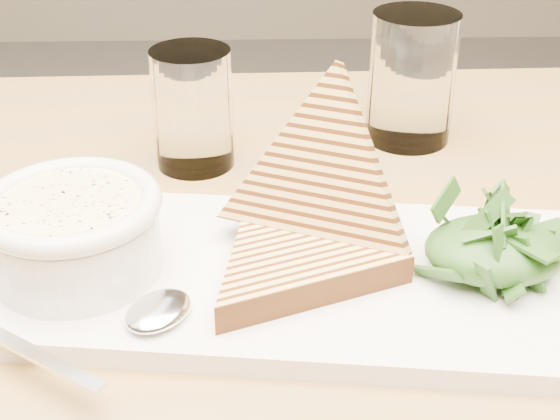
{
  "coord_description": "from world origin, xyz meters",
  "views": [
    {
      "loc": [
        0.15,
        -0.36,
        1.1
      ],
      "look_at": [
        0.16,
        0.11,
        0.83
      ],
      "focal_mm": 50.0,
      "sensor_mm": 36.0,
      "label": 1
    }
  ],
  "objects_px": {
    "platter": "(281,276)",
    "soup_bowl": "(76,242)",
    "glass_near": "(193,109)",
    "glass_far": "(412,78)",
    "table_top": "(353,319)"
  },
  "relations": [
    {
      "from": "platter",
      "to": "soup_bowl",
      "type": "xyz_separation_m",
      "value": [
        -0.14,
        0.0,
        0.03
      ]
    },
    {
      "from": "glass_near",
      "to": "glass_far",
      "type": "relative_size",
      "value": 0.87
    },
    {
      "from": "table_top",
      "to": "soup_bowl",
      "type": "distance_m",
      "value": 0.2
    },
    {
      "from": "table_top",
      "to": "platter",
      "type": "distance_m",
      "value": 0.06
    },
    {
      "from": "glass_near",
      "to": "platter",
      "type": "bearing_deg",
      "value": -69.51
    },
    {
      "from": "soup_bowl",
      "to": "glass_far",
      "type": "distance_m",
      "value": 0.36
    },
    {
      "from": "glass_near",
      "to": "glass_far",
      "type": "distance_m",
      "value": 0.21
    },
    {
      "from": "table_top",
      "to": "glass_near",
      "type": "xyz_separation_m",
      "value": [
        -0.12,
        0.21,
        0.07
      ]
    },
    {
      "from": "soup_bowl",
      "to": "platter",
      "type": "bearing_deg",
      "value": -0.27
    },
    {
      "from": "table_top",
      "to": "soup_bowl",
      "type": "bearing_deg",
      "value": 175.5
    },
    {
      "from": "platter",
      "to": "soup_bowl",
      "type": "distance_m",
      "value": 0.14
    },
    {
      "from": "platter",
      "to": "glass_far",
      "type": "distance_m",
      "value": 0.28
    },
    {
      "from": "table_top",
      "to": "platter",
      "type": "height_order",
      "value": "platter"
    },
    {
      "from": "table_top",
      "to": "glass_near",
      "type": "distance_m",
      "value": 0.25
    },
    {
      "from": "glass_near",
      "to": "soup_bowl",
      "type": "bearing_deg",
      "value": -109.41
    }
  ]
}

